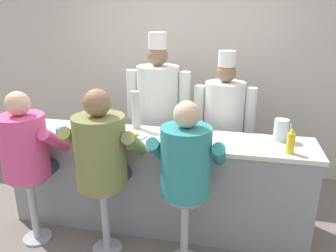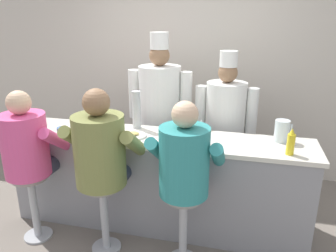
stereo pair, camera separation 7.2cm
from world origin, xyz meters
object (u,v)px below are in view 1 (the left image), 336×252
object	(u,v)px
ketchup_bottle_red	(202,134)
water_pitcher_clear	(281,130)
hot_sauce_bottle_orange	(170,134)
diner_seated_teal	(186,165)
cook_in_whites_near	(158,109)
cereal_bowl	(36,123)
mustard_bottle_yellow	(291,141)
cook_in_whites_far	(223,122)
diner_seated_pink	(27,150)
cup_stack_steel	(136,110)
diner_seated_olive	(103,154)
breakfast_plate	(133,135)
coffee_mug_blue	(62,132)

from	to	relation	value
ketchup_bottle_red	water_pitcher_clear	world-z (taller)	ketchup_bottle_red
hot_sauce_bottle_orange	water_pitcher_clear	world-z (taller)	water_pitcher_clear
diner_seated_teal	cook_in_whites_near	distance (m)	1.26
hot_sauce_bottle_orange	cereal_bowl	xyz separation A→B (m)	(-1.45, 0.16, -0.05)
mustard_bottle_yellow	hot_sauce_bottle_orange	world-z (taller)	mustard_bottle_yellow
cereal_bowl	cook_in_whites_far	bearing A→B (deg)	17.56
mustard_bottle_yellow	cereal_bowl	size ratio (longest dim) A/B	1.55
ketchup_bottle_red	diner_seated_pink	distance (m)	1.55
water_pitcher_clear	ketchup_bottle_red	bearing A→B (deg)	-156.19
hot_sauce_bottle_orange	diner_seated_teal	distance (m)	0.42
mustard_bottle_yellow	diner_seated_teal	xyz separation A→B (m)	(-0.82, -0.31, -0.15)
cereal_bowl	diner_seated_teal	distance (m)	1.74
mustard_bottle_yellow	cook_in_whites_far	distance (m)	0.99
cereal_bowl	cup_stack_steel	size ratio (longest dim) A/B	0.38
cereal_bowl	diner_seated_olive	size ratio (longest dim) A/B	0.10
breakfast_plate	coffee_mug_blue	bearing A→B (deg)	-168.39
diner_seated_olive	water_pitcher_clear	bearing A→B (deg)	22.05
coffee_mug_blue	mustard_bottle_yellow	bearing A→B (deg)	1.24
ketchup_bottle_red	cook_in_whites_near	world-z (taller)	cook_in_whites_near
hot_sauce_bottle_orange	cook_in_whites_near	distance (m)	0.86
diner_seated_teal	cereal_bowl	bearing A→B (deg)	163.26
hot_sauce_bottle_orange	cereal_bowl	distance (m)	1.46
cup_stack_steel	diner_seated_olive	world-z (taller)	diner_seated_olive
diner_seated_teal	cook_in_whites_near	xyz separation A→B (m)	(-0.52, 1.15, 0.12)
ketchup_bottle_red	water_pitcher_clear	size ratio (longest dim) A/B	1.25
hot_sauce_bottle_orange	cook_in_whites_near	world-z (taller)	cook_in_whites_near
diner_seated_pink	cook_in_whites_far	size ratio (longest dim) A/B	0.85
diner_seated_pink	mustard_bottle_yellow	bearing A→B (deg)	7.84
cereal_bowl	coffee_mug_blue	bearing A→B (deg)	-28.94
diner_seated_teal	coffee_mug_blue	bearing A→B (deg)	167.89
breakfast_plate	hot_sauce_bottle_orange	bearing A→B (deg)	-9.00
mustard_bottle_yellow	cook_in_whites_near	bearing A→B (deg)	147.95
mustard_bottle_yellow	diner_seated_pink	distance (m)	2.28
mustard_bottle_yellow	diner_seated_teal	size ratio (longest dim) A/B	0.16
mustard_bottle_yellow	diner_seated_pink	world-z (taller)	diner_seated_pink
diner_seated_olive	ketchup_bottle_red	bearing A→B (deg)	20.49
cereal_bowl	diner_seated_teal	size ratio (longest dim) A/B	0.10
diner_seated_teal	cook_in_whites_far	distance (m)	1.12
breakfast_plate	coffee_mug_blue	xyz separation A→B (m)	(-0.67, -0.14, 0.03)
hot_sauce_bottle_orange	cup_stack_steel	xyz separation A→B (m)	(-0.41, 0.30, 0.12)
cereal_bowl	cup_stack_steel	bearing A→B (deg)	8.17
ketchup_bottle_red	cook_in_whites_far	xyz separation A→B (m)	(0.15, 0.80, -0.14)
diner_seated_olive	cook_in_whites_far	xyz separation A→B (m)	(0.95, 1.10, -0.00)
cereal_bowl	cook_in_whites_far	xyz separation A→B (m)	(1.89, 0.60, -0.05)
hot_sauce_bottle_orange	diner_seated_teal	size ratio (longest dim) A/B	0.11
ketchup_bottle_red	diner_seated_teal	distance (m)	0.35
diner_seated_pink	diner_seated_olive	size ratio (longest dim) A/B	0.96
hot_sauce_bottle_orange	mustard_bottle_yellow	bearing A→B (deg)	-1.95
diner_seated_olive	cook_in_whites_near	size ratio (longest dim) A/B	0.80
cereal_bowl	diner_seated_teal	world-z (taller)	diner_seated_teal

